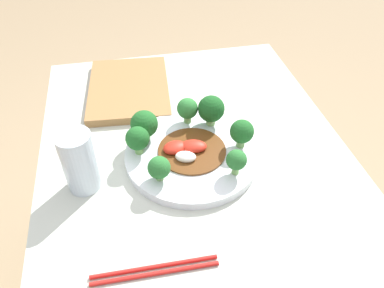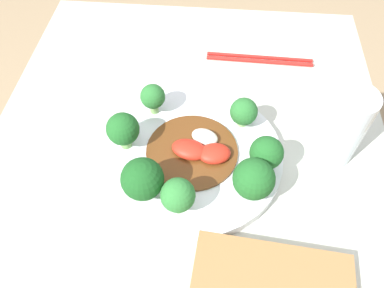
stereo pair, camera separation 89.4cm
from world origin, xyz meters
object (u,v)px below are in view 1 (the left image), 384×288
object	(u,v)px
chopsticks	(155,270)
broccoli_north	(242,132)
broccoli_west	(188,109)
cutting_board	(129,89)
broccoli_southwest	(144,124)
drinking_glass	(79,162)
plate	(192,154)
broccoli_south	(138,140)
stirfry_center	(188,150)
broccoli_northeast	(236,160)
broccoli_northwest	(211,109)
broccoli_southeast	(159,168)

from	to	relation	value
chopsticks	broccoli_north	bearing A→B (deg)	138.18
broccoli_west	cutting_board	size ratio (longest dim) A/B	0.21
broccoli_southwest	cutting_board	size ratio (longest dim) A/B	0.23
broccoli_southwest	drinking_glass	xyz separation A→B (m)	(0.10, -0.13, 0.01)
plate	broccoli_south	size ratio (longest dim) A/B	4.49
broccoli_southwest	stirfry_center	bearing A→B (deg)	51.67
broccoli_southwest	cutting_board	distance (m)	0.21
broccoli_northeast	drinking_glass	size ratio (longest dim) A/B	0.44
broccoli_northwest	drinking_glass	xyz separation A→B (m)	(0.11, -0.28, 0.00)
broccoli_south	broccoli_northwest	size ratio (longest dim) A/B	0.87
plate	broccoli_northwest	distance (m)	0.11
broccoli_northwest	broccoli_southeast	bearing A→B (deg)	-43.44
broccoli_south	drinking_glass	xyz separation A→B (m)	(0.05, -0.11, 0.01)
broccoli_south	broccoli_southwest	world-z (taller)	broccoli_southwest
broccoli_southeast	drinking_glass	bearing A→B (deg)	-101.92
broccoli_south	broccoli_southwest	bearing A→B (deg)	158.82
broccoli_south	broccoli_northwest	world-z (taller)	broccoli_northwest
broccoli_north	stirfry_center	xyz separation A→B (m)	(-0.00, -0.11, -0.03)
broccoli_northwest	chopsticks	distance (m)	0.37
broccoli_south	broccoli_northwest	xyz separation A→B (m)	(-0.06, 0.17, 0.00)
broccoli_south	broccoli_west	xyz separation A→B (m)	(-0.08, 0.12, -0.00)
broccoli_northeast	cutting_board	size ratio (longest dim) A/B	0.19
plate	chopsticks	bearing A→B (deg)	-24.44
broccoli_south	broccoli_southeast	xyz separation A→B (m)	(0.08, 0.03, -0.01)
stirfry_center	broccoli_northwest	bearing A→B (deg)	140.04
broccoli_southwest	plate	bearing A→B (deg)	54.53
broccoli_west	broccoli_northeast	distance (m)	0.19
broccoli_southwest	drinking_glass	size ratio (longest dim) A/B	0.52
cutting_board	broccoli_west	bearing A→B (deg)	34.65
broccoli_southeast	chopsticks	world-z (taller)	broccoli_southeast
broccoli_southwest	stirfry_center	xyz separation A→B (m)	(0.06, 0.08, -0.03)
broccoli_southwest	chopsticks	world-z (taller)	broccoli_southwest
broccoli_southwest	chopsticks	bearing A→B (deg)	-3.91
chopsticks	cutting_board	distance (m)	0.52
broccoli_northwest	broccoli_west	size ratio (longest dim) A/B	1.17
broccoli_west	drinking_glass	distance (m)	0.27
plate	broccoli_northeast	xyz separation A→B (m)	(0.08, 0.07, 0.04)
broccoli_north	cutting_board	xyz separation A→B (m)	(-0.28, -0.21, -0.05)
broccoli_north	broccoli_southwest	distance (m)	0.20
broccoli_northeast	cutting_board	bearing A→B (deg)	-152.83
broccoli_southwest	chopsticks	xyz separation A→B (m)	(0.31, -0.02, -0.05)
broccoli_northeast	chopsticks	distance (m)	0.25
plate	drinking_glass	world-z (taller)	drinking_glass
broccoli_west	cutting_board	distance (m)	0.22
broccoli_north	drinking_glass	xyz separation A→B (m)	(0.03, -0.32, 0.01)
broccoli_north	broccoli_west	distance (m)	0.14
broccoli_west	broccoli_southwest	bearing A→B (deg)	-71.29
plate	stirfry_center	xyz separation A→B (m)	(0.00, -0.01, 0.02)
stirfry_center	cutting_board	world-z (taller)	stirfry_center
broccoli_northwest	broccoli_northeast	distance (m)	0.16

